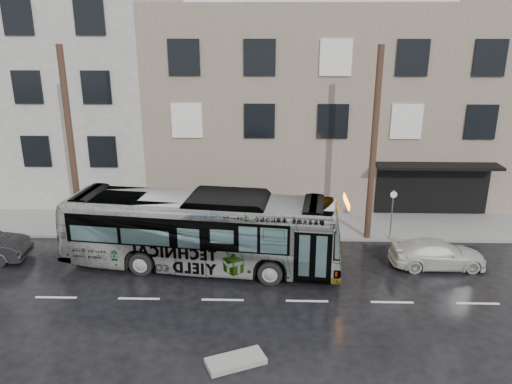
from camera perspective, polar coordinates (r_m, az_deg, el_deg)
ground at (r=21.58m, az=-3.23°, el=-8.83°), size 120.00×120.00×0.00m
sidewalk at (r=26.00m, az=-2.35°, el=-3.75°), size 90.00×3.60×0.15m
building_taupe at (r=32.29m, az=7.51°, el=10.46°), size 20.00×12.00×11.00m
utility_pole_front at (r=23.51m, az=13.30°, el=5.08°), size 0.30×0.30×9.00m
utility_pole_rear at (r=24.80m, az=-20.39°, el=5.10°), size 0.30×0.30×9.00m
sign_post at (r=24.69m, az=15.25°, el=-2.46°), size 0.06×0.06×2.40m
bus at (r=21.30m, az=-6.29°, el=-4.42°), size 12.07×4.22×3.29m
white_sedan at (r=22.94m, az=20.03°, el=-6.66°), size 4.08×1.73×1.17m
slush_pile at (r=16.19m, az=-2.33°, el=-18.73°), size 1.97×1.46×0.18m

